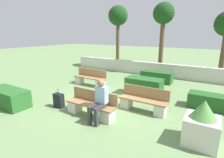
{
  "coord_description": "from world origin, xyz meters",
  "views": [
    {
      "loc": [
        3.76,
        -5.45,
        2.74
      ],
      "look_at": [
        0.08,
        0.5,
        0.9
      ],
      "focal_mm": 28.0,
      "sensor_mm": 36.0,
      "label": 1
    }
  ],
  "objects_px": {
    "bench_right_side": "(90,79)",
    "planter_corner_left": "(202,125)",
    "bench_front": "(91,107)",
    "tree_center_left": "(163,17)",
    "tree_leftmost": "(118,18)",
    "bench_left_side": "(143,102)",
    "person_seated_man": "(99,99)",
    "suitcase": "(59,100)"
  },
  "relations": [
    {
      "from": "bench_right_side",
      "to": "planter_corner_left",
      "type": "bearing_deg",
      "value": -21.29
    },
    {
      "from": "bench_front",
      "to": "tree_center_left",
      "type": "xyz_separation_m",
      "value": [
        -0.02,
        7.84,
        3.45
      ]
    },
    {
      "from": "tree_leftmost",
      "to": "bench_left_side",
      "type": "bearing_deg",
      "value": -53.98
    },
    {
      "from": "bench_right_side",
      "to": "person_seated_man",
      "type": "xyz_separation_m",
      "value": [
        2.79,
        -2.99,
        0.42
      ]
    },
    {
      "from": "tree_center_left",
      "to": "tree_leftmost",
      "type": "bearing_deg",
      "value": 172.7
    },
    {
      "from": "person_seated_man",
      "to": "tree_center_left",
      "type": "relative_size",
      "value": 0.29
    },
    {
      "from": "tree_leftmost",
      "to": "tree_center_left",
      "type": "height_order",
      "value": "tree_leftmost"
    },
    {
      "from": "person_seated_man",
      "to": "planter_corner_left",
      "type": "height_order",
      "value": "person_seated_man"
    },
    {
      "from": "person_seated_man",
      "to": "bench_left_side",
      "type": "bearing_deg",
      "value": 57.85
    },
    {
      "from": "bench_left_side",
      "to": "bench_right_side",
      "type": "height_order",
      "value": "same"
    },
    {
      "from": "tree_center_left",
      "to": "bench_front",
      "type": "bearing_deg",
      "value": -89.84
    },
    {
      "from": "bench_left_side",
      "to": "tree_center_left",
      "type": "xyz_separation_m",
      "value": [
        -1.38,
        6.54,
        3.45
      ]
    },
    {
      "from": "bench_front",
      "to": "tree_leftmost",
      "type": "xyz_separation_m",
      "value": [
        -3.75,
        8.31,
        3.59
      ]
    },
    {
      "from": "person_seated_man",
      "to": "planter_corner_left",
      "type": "xyz_separation_m",
      "value": [
        2.88,
        0.35,
        -0.23
      ]
    },
    {
      "from": "bench_right_side",
      "to": "suitcase",
      "type": "xyz_separation_m",
      "value": [
        0.85,
        -2.94,
        -0.06
      ]
    },
    {
      "from": "suitcase",
      "to": "tree_leftmost",
      "type": "distance_m",
      "value": 9.43
    },
    {
      "from": "planter_corner_left",
      "to": "bench_front",
      "type": "bearing_deg",
      "value": -176.25
    },
    {
      "from": "bench_front",
      "to": "tree_center_left",
      "type": "relative_size",
      "value": 0.39
    },
    {
      "from": "bench_right_side",
      "to": "suitcase",
      "type": "distance_m",
      "value": 3.06
    },
    {
      "from": "bench_left_side",
      "to": "planter_corner_left",
      "type": "xyz_separation_m",
      "value": [
        1.98,
        -1.08,
        0.2
      ]
    },
    {
      "from": "person_seated_man",
      "to": "planter_corner_left",
      "type": "relative_size",
      "value": 1.15
    },
    {
      "from": "bench_right_side",
      "to": "tree_center_left",
      "type": "xyz_separation_m",
      "value": [
        2.31,
        4.98,
        3.45
      ]
    },
    {
      "from": "tree_center_left",
      "to": "bench_right_side",
      "type": "bearing_deg",
      "value": -114.9
    },
    {
      "from": "bench_front",
      "to": "tree_leftmost",
      "type": "distance_m",
      "value": 9.8
    },
    {
      "from": "planter_corner_left",
      "to": "bench_left_side",
      "type": "bearing_deg",
      "value": 151.48
    },
    {
      "from": "tree_center_left",
      "to": "suitcase",
      "type": "bearing_deg",
      "value": -100.44
    },
    {
      "from": "planter_corner_left",
      "to": "tree_center_left",
      "type": "distance_m",
      "value": 8.94
    },
    {
      "from": "bench_right_side",
      "to": "tree_center_left",
      "type": "relative_size",
      "value": 0.4
    },
    {
      "from": "bench_left_side",
      "to": "tree_leftmost",
      "type": "relative_size",
      "value": 0.36
    },
    {
      "from": "bench_front",
      "to": "planter_corner_left",
      "type": "relative_size",
      "value": 1.57
    },
    {
      "from": "bench_left_side",
      "to": "planter_corner_left",
      "type": "relative_size",
      "value": 1.49
    },
    {
      "from": "suitcase",
      "to": "tree_leftmost",
      "type": "relative_size",
      "value": 0.15
    },
    {
      "from": "bench_front",
      "to": "tree_center_left",
      "type": "height_order",
      "value": "tree_center_left"
    },
    {
      "from": "person_seated_man",
      "to": "tree_leftmost",
      "type": "height_order",
      "value": "tree_leftmost"
    },
    {
      "from": "bench_left_side",
      "to": "suitcase",
      "type": "distance_m",
      "value": 3.16
    },
    {
      "from": "bench_right_side",
      "to": "tree_center_left",
      "type": "bearing_deg",
      "value": 68.75
    },
    {
      "from": "person_seated_man",
      "to": "tree_leftmost",
      "type": "relative_size",
      "value": 0.28
    },
    {
      "from": "person_seated_man",
      "to": "suitcase",
      "type": "height_order",
      "value": "person_seated_man"
    },
    {
      "from": "bench_front",
      "to": "planter_corner_left",
      "type": "bearing_deg",
      "value": 3.75
    },
    {
      "from": "bench_right_side",
      "to": "bench_front",
      "type": "bearing_deg",
      "value": -47.07
    },
    {
      "from": "tree_leftmost",
      "to": "tree_center_left",
      "type": "relative_size",
      "value": 1.03
    },
    {
      "from": "tree_leftmost",
      "to": "person_seated_man",
      "type": "bearing_deg",
      "value": -63.54
    }
  ]
}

